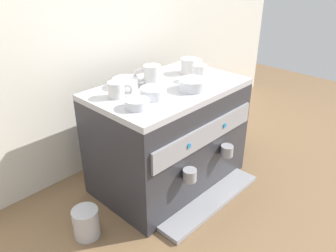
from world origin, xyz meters
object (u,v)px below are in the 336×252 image
ceramic_cup_2 (190,66)px  ceramic_bowl_0 (153,93)px  ceramic_bowl_1 (193,85)px  espresso_machine (169,136)px  ceramic_bowl_2 (137,104)px  ceramic_cup_1 (200,72)px  coffee_grinder (222,115)px  ceramic_cup_0 (151,75)px  ceramic_cup_3 (117,90)px  milk_pitcher (86,223)px  ceramic_bowl_3 (126,83)px

ceramic_cup_2 → ceramic_bowl_0: bearing=-164.0°
ceramic_bowl_0 → ceramic_bowl_1: ceramic_bowl_1 is taller
espresso_machine → ceramic_bowl_2: ceramic_bowl_2 is taller
ceramic_cup_1 → coffee_grinder: bearing=14.9°
ceramic_cup_0 → coffee_grinder: ceramic_cup_0 is taller
ceramic_cup_1 → ceramic_cup_3: size_ratio=1.14×
milk_pitcher → ceramic_cup_2: bearing=6.3°
ceramic_cup_1 → ceramic_bowl_0: ceramic_cup_1 is taller
ceramic_cup_1 → ceramic_bowl_1: ceramic_cup_1 is taller
ceramic_bowl_0 → coffee_grinder: bearing=7.8°
ceramic_cup_2 → ceramic_cup_3: bearing=178.5°
milk_pitcher → ceramic_bowl_0: bearing=-3.2°
espresso_machine → ceramic_cup_1: (0.15, -0.04, 0.28)m
ceramic_bowl_0 → coffee_grinder: (0.61, 0.08, -0.33)m
ceramic_cup_3 → ceramic_bowl_2: ceramic_cup_3 is taller
ceramic_cup_2 → ceramic_bowl_3: 0.34m
ceramic_cup_0 → ceramic_bowl_1: bearing=-64.9°
ceramic_cup_3 → ceramic_bowl_2: (-0.02, -0.13, -0.02)m
ceramic_bowl_0 → ceramic_bowl_3: size_ratio=0.91×
ceramic_cup_0 → ceramic_bowl_1: (0.08, -0.17, -0.02)m
ceramic_cup_0 → ceramic_cup_1: size_ratio=0.99×
ceramic_cup_1 → ceramic_cup_3: 0.39m
ceramic_bowl_2 → ceramic_cup_1: bearing=3.5°
ceramic_cup_1 → ceramic_bowl_2: (-0.39, -0.02, -0.02)m
milk_pitcher → ceramic_cup_0: bearing=11.7°
ceramic_cup_0 → ceramic_cup_2: (0.24, -0.02, -0.01)m
ceramic_cup_1 → ceramic_bowl_3: (-0.28, 0.17, -0.02)m
ceramic_bowl_2 → coffee_grinder: 0.80m
milk_pitcher → ceramic_bowl_1: bearing=-8.0°
ceramic_cup_1 → coffee_grinder: (0.33, 0.09, -0.35)m
ceramic_cup_0 → milk_pitcher: size_ratio=0.81×
ceramic_cup_2 → ceramic_bowl_3: bearing=167.2°
ceramic_bowl_3 → milk_pitcher: size_ratio=0.92×
ceramic_cup_1 → coffee_grinder: 0.49m
ceramic_cup_2 → ceramic_bowl_2: ceramic_cup_2 is taller
ceramic_cup_1 → espresso_machine: bearing=164.1°
ceramic_bowl_0 → ceramic_cup_0: bearing=49.3°
espresso_machine → coffee_grinder: 0.49m
espresso_machine → ceramic_bowl_3: size_ratio=5.92×
ceramic_bowl_2 → milk_pitcher: bearing=169.3°
espresso_machine → milk_pitcher: bearing=-177.4°
ceramic_cup_1 → ceramic_bowl_0: bearing=179.5°
ceramic_cup_2 → ceramic_cup_3: 0.42m
espresso_machine → milk_pitcher: (-0.48, -0.02, -0.18)m
ceramic_cup_0 → ceramic_bowl_3: (-0.09, 0.06, -0.02)m
ceramic_bowl_0 → coffee_grinder: ceramic_bowl_0 is taller
ceramic_bowl_1 → ceramic_bowl_2: size_ratio=1.30×
coffee_grinder → ceramic_cup_2: bearing=177.6°
milk_pitcher → ceramic_bowl_3: bearing=22.8°
ceramic_cup_0 → ceramic_bowl_3: ceramic_cup_0 is taller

